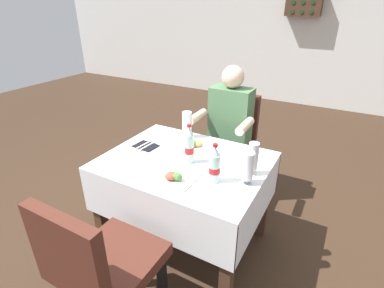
# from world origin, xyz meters

# --- Properties ---
(ground_plane) EXTENTS (11.00, 11.00, 0.00)m
(ground_plane) POSITION_xyz_m (0.00, 0.00, 0.00)
(ground_plane) COLOR #382619
(back_wall) EXTENTS (11.00, 0.12, 2.79)m
(back_wall) POSITION_xyz_m (0.00, 4.04, 1.39)
(back_wall) COLOR silver
(back_wall) RESTS_ON ground
(main_dining_table) EXTENTS (1.11, 0.87, 0.74)m
(main_dining_table) POSITION_xyz_m (0.05, -0.09, 0.57)
(main_dining_table) COLOR white
(main_dining_table) RESTS_ON ground
(chair_far_diner_seat) EXTENTS (0.44, 0.50, 0.97)m
(chair_far_diner_seat) POSITION_xyz_m (0.05, 0.74, 0.55)
(chair_far_diner_seat) COLOR #4C2319
(chair_far_diner_seat) RESTS_ON ground
(chair_near_camera_side) EXTENTS (0.44, 0.50, 0.97)m
(chair_near_camera_side) POSITION_xyz_m (0.05, -0.92, 0.55)
(chair_near_camera_side) COLOR #4C2319
(chair_near_camera_side) RESTS_ON ground
(seated_diner_far) EXTENTS (0.50, 0.46, 1.26)m
(seated_diner_far) POSITION_xyz_m (0.07, 0.63, 0.71)
(seated_diner_far) COLOR #282D42
(seated_diner_far) RESTS_ON ground
(plate_near_camera) EXTENTS (0.24, 0.24, 0.06)m
(plate_near_camera) POSITION_xyz_m (0.13, -0.33, 0.76)
(plate_near_camera) COLOR white
(plate_near_camera) RESTS_ON main_dining_table
(plate_far_diner) EXTENTS (0.23, 0.23, 0.06)m
(plate_far_diner) POSITION_xyz_m (0.01, 0.11, 0.76)
(plate_far_diner) COLOR white
(plate_far_diner) RESTS_ON main_dining_table
(beer_glass_left) EXTENTS (0.07, 0.07, 0.22)m
(beer_glass_left) POSITION_xyz_m (0.51, -0.04, 0.85)
(beer_glass_left) COLOR white
(beer_glass_left) RESTS_ON main_dining_table
(beer_glass_middle) EXTENTS (0.07, 0.07, 0.21)m
(beer_glass_middle) POSITION_xyz_m (0.52, -0.16, 0.85)
(beer_glass_middle) COLOR white
(beer_glass_middle) RESTS_ON main_dining_table
(beer_glass_right) EXTENTS (0.08, 0.08, 0.21)m
(beer_glass_right) POSITION_xyz_m (-0.13, 0.25, 0.85)
(beer_glass_right) COLOR white
(beer_glass_right) RESTS_ON main_dining_table
(cola_bottle_primary) EXTENTS (0.06, 0.06, 0.28)m
(cola_bottle_primary) POSITION_xyz_m (0.09, -0.10, 0.86)
(cola_bottle_primary) COLOR silver
(cola_bottle_primary) RESTS_ON main_dining_table
(cola_bottle_secondary) EXTENTS (0.07, 0.07, 0.25)m
(cola_bottle_secondary) POSITION_xyz_m (0.34, -0.23, 0.85)
(cola_bottle_secondary) COLOR silver
(cola_bottle_secondary) RESTS_ON main_dining_table
(napkin_cutlery_set) EXTENTS (0.18, 0.19, 0.01)m
(napkin_cutlery_set) POSITION_xyz_m (-0.31, -0.05, 0.75)
(napkin_cutlery_set) COLOR black
(napkin_cutlery_set) RESTS_ON main_dining_table
(wall_bottle_rack) EXTENTS (0.56, 0.21, 0.42)m
(wall_bottle_rack) POSITION_xyz_m (-0.01, 3.88, 1.73)
(wall_bottle_rack) COLOR #472D1E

